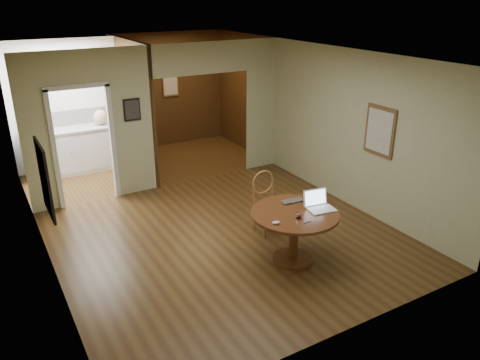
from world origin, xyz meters
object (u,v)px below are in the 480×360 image
open_laptop (319,204)px  closed_laptop (294,202)px  dining_table (294,225)px  chair (266,199)px

open_laptop → closed_laptop: 0.37m
dining_table → closed_laptop: 0.36m
dining_table → closed_laptop: (0.16, 0.24, 0.21)m
open_laptop → chair: bearing=110.1°
closed_laptop → chair: bearing=96.3°
chair → closed_laptop: (0.01, -0.70, 0.22)m
dining_table → open_laptop: (0.36, -0.06, 0.26)m
dining_table → chair: bearing=81.1°
chair → open_laptop: size_ratio=2.53×
chair → dining_table: bearing=-98.3°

